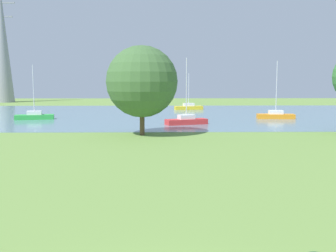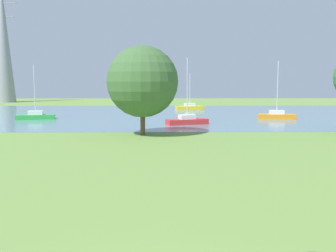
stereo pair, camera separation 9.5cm
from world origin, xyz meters
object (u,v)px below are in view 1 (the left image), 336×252
at_px(sailboat_orange, 276,115).
at_px(electricity_pylon, 2,41).
at_px(sailboat_yellow, 189,107).
at_px(sailboat_green, 35,116).
at_px(sailboat_red, 186,120).
at_px(tree_mid_shore, 142,82).

height_order(sailboat_orange, electricity_pylon, electricity_pylon).
distance_m(sailboat_yellow, sailboat_orange, 19.16).
xyz_separation_m(sailboat_green, sailboat_orange, (31.45, 0.41, 0.01)).
bearing_deg(sailboat_red, sailboat_green, 162.56).
distance_m(sailboat_orange, sailboat_red, 13.81).
height_order(sailboat_yellow, electricity_pylon, electricity_pylon).
bearing_deg(sailboat_red, tree_mid_shore, -118.14).
height_order(sailboat_green, electricity_pylon, electricity_pylon).
bearing_deg(electricity_pylon, sailboat_orange, -37.88).
xyz_separation_m(sailboat_orange, sailboat_red, (-12.21, -6.45, 0.00)).
distance_m(sailboat_yellow, electricity_pylon, 48.85).
bearing_deg(sailboat_yellow, electricity_pylon, 149.96).
relative_size(sailboat_yellow, sailboat_orange, 0.82).
relative_size(sailboat_red, electricity_pylon, 0.27).
bearing_deg(sailboat_green, sailboat_red, -17.44).
xyz_separation_m(sailboat_green, electricity_pylon, (-19.52, 40.06, 13.45)).
bearing_deg(electricity_pylon, sailboat_red, -49.94).
distance_m(sailboat_green, sailboat_red, 20.16).
distance_m(tree_mid_shore, electricity_pylon, 65.17).
bearing_deg(sailboat_green, sailboat_orange, 0.74).
relative_size(sailboat_yellow, sailboat_red, 0.82).
xyz_separation_m(sailboat_orange, tree_mid_shore, (-16.87, -15.15, 4.45)).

